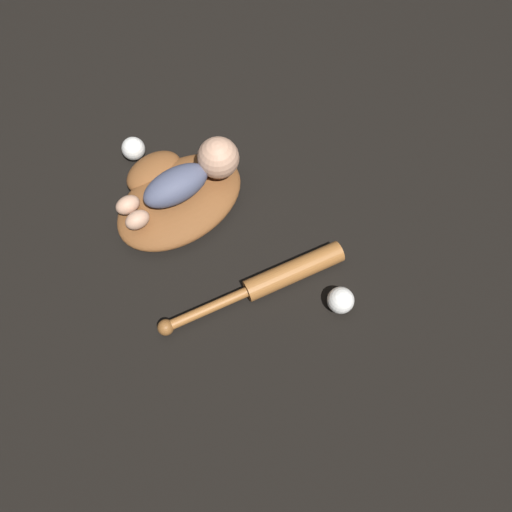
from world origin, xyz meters
name	(u,v)px	position (x,y,z in m)	size (l,w,h in m)	color
ground_plane	(186,200)	(0.00, 0.00, 0.00)	(6.00, 6.00, 0.00)	black
baseball_glove	(175,196)	(-0.02, 0.02, 0.04)	(0.45, 0.39, 0.08)	brown
baby_figure	(191,175)	(0.01, -0.02, 0.12)	(0.34, 0.25, 0.11)	#4C516B
baseball_bat	(275,279)	(-0.12, -0.33, 0.03)	(0.42, 0.36, 0.06)	#9E602D
baseball	(341,300)	(-0.11, -0.51, 0.03)	(0.07, 0.07, 0.07)	white
baseball_spare	(133,149)	(0.07, 0.21, 0.03)	(0.07, 0.07, 0.07)	white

